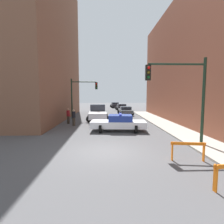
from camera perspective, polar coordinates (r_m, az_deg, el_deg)
name	(u,v)px	position (r m, az deg, el deg)	size (l,w,h in m)	color
ground_plane	(106,151)	(9.92, -2.03, -12.71)	(120.00, 120.00, 0.00)	#4C4C4F
sidewalk_right	(215,149)	(11.68, 30.61, -10.36)	(2.40, 44.00, 0.12)	#9E998E
building_corner_left	(11,41)	(27.19, -30.05, 19.40)	(14.00, 20.00, 19.89)	brown
traffic_light_near	(185,88)	(11.37, 22.68, 7.25)	(3.64, 0.35, 5.20)	black
traffic_light_far	(80,93)	(23.13, -10.35, 6.18)	(3.44, 0.35, 5.20)	black
police_car	(119,123)	(15.11, 2.21, -3.53)	(4.82, 2.59, 1.52)	white
white_truck	(98,113)	(21.78, -4.68, -0.26)	(2.79, 5.48, 1.90)	silver
parked_car_near	(125,110)	(27.67, 4.41, 0.50)	(2.37, 4.36, 1.31)	#474C51
parked_car_mid	(122,107)	(35.39, 3.13, 1.61)	(2.45, 4.40, 1.31)	black
parked_car_far	(115,105)	(43.14, 0.97, 2.33)	(2.47, 4.42, 1.31)	black
pedestrian_crossing	(74,117)	(18.13, -12.38, -1.69)	(0.39, 0.39, 1.66)	#382D23
pedestrian_corner	(68,116)	(19.56, -14.11, -1.21)	(0.50, 0.50, 1.66)	#382D23
barrier_mid	(188,148)	(9.14, 23.56, -10.75)	(1.59, 0.35, 0.90)	orange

